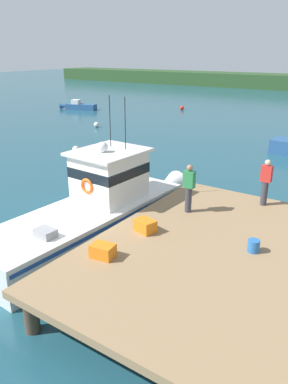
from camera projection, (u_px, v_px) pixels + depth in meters
name	position (u px, v px, depth m)	size (l,w,h in m)	color
ground_plane	(83.00, 239.00, 13.26)	(200.00, 200.00, 0.00)	#1E4C5B
dock	(210.00, 251.00, 10.35)	(6.00, 9.00, 1.20)	#4C3D2D
main_fishing_boat	(99.00, 209.00, 13.27)	(2.93, 9.88, 4.80)	white
crate_stack_mid_dock	(103.00, 251.00, 9.73)	(0.60, 0.44, 0.35)	orange
crate_single_by_cleat	(145.00, 226.00, 11.12)	(0.60, 0.44, 0.37)	orange
bait_bucket	(254.00, 246.00, 10.00)	(0.32, 0.32, 0.34)	#2866B2
deckhand_by_the_boat	(189.00, 187.00, 12.26)	(0.36, 0.22, 1.63)	#383842
deckhand_further_back	(266.00, 181.00, 12.82)	(0.36, 0.22, 1.63)	#383842
moored_boat_far_right	(79.00, 106.00, 42.57)	(4.35, 2.18, 1.09)	#285184
mooring_buoy_spare_mooring	(96.00, 125.00, 32.66)	(0.46, 0.46, 0.46)	silver
mooring_buoy_outer	(76.00, 149.00, 24.41)	(0.47, 0.47, 0.47)	silver
mooring_buoy_inshore	(182.00, 108.00, 42.37)	(0.46, 0.46, 0.46)	red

